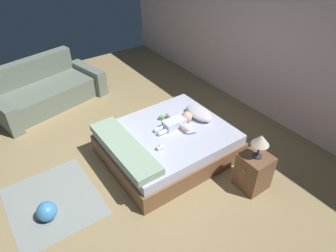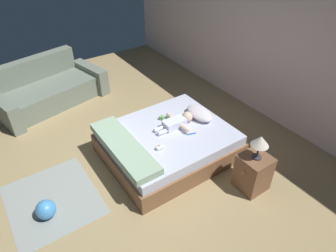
{
  "view_description": "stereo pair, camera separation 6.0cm",
  "coord_description": "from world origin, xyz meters",
  "px_view_note": "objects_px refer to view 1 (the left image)",
  "views": [
    {
      "loc": [
        2.79,
        -1.06,
        3.01
      ],
      "look_at": [
        0.03,
        0.91,
        0.53
      ],
      "focal_mm": 31.94,
      "sensor_mm": 36.0,
      "label": 1
    },
    {
      "loc": [
        2.83,
        -1.01,
        3.01
      ],
      "look_at": [
        0.03,
        0.91,
        0.53
      ],
      "focal_mm": 31.94,
      "sensor_mm": 36.0,
      "label": 2
    }
  ],
  "objects_px": {
    "nightstand": "(254,171)",
    "toy_block": "(162,118)",
    "toothbrush": "(192,133)",
    "pillow": "(199,113)",
    "toy_ball": "(47,211)",
    "baby": "(177,122)",
    "baby_bottle": "(160,147)",
    "bed": "(168,143)",
    "couch": "(46,90)",
    "lamp": "(261,141)"
  },
  "relations": [
    {
      "from": "nightstand",
      "to": "toy_block",
      "type": "xyz_separation_m",
      "value": [
        -1.45,
        -0.44,
        0.2
      ]
    },
    {
      "from": "toothbrush",
      "to": "toy_block",
      "type": "bearing_deg",
      "value": -163.85
    },
    {
      "from": "pillow",
      "to": "toy_ball",
      "type": "bearing_deg",
      "value": -86.5
    },
    {
      "from": "toothbrush",
      "to": "nightstand",
      "type": "xyz_separation_m",
      "value": [
        0.91,
        0.29,
        -0.18
      ]
    },
    {
      "from": "toy_block",
      "to": "nightstand",
      "type": "bearing_deg",
      "value": 16.97
    },
    {
      "from": "toothbrush",
      "to": "toy_ball",
      "type": "height_order",
      "value": "toothbrush"
    },
    {
      "from": "baby",
      "to": "baby_bottle",
      "type": "xyz_separation_m",
      "value": [
        0.3,
        -0.51,
        -0.03
      ]
    },
    {
      "from": "bed",
      "to": "toy_block",
      "type": "bearing_deg",
      "value": 162.22
    },
    {
      "from": "toy_ball",
      "to": "baby_bottle",
      "type": "height_order",
      "value": "baby_bottle"
    },
    {
      "from": "baby_bottle",
      "to": "baby",
      "type": "bearing_deg",
      "value": 120.26
    },
    {
      "from": "toy_ball",
      "to": "baby_bottle",
      "type": "bearing_deg",
      "value": 84.67
    },
    {
      "from": "couch",
      "to": "lamp",
      "type": "distance_m",
      "value": 4.01
    },
    {
      "from": "pillow",
      "to": "toy_ball",
      "type": "xyz_separation_m",
      "value": [
        0.15,
        -2.44,
        -0.37
      ]
    },
    {
      "from": "bed",
      "to": "baby_bottle",
      "type": "distance_m",
      "value": 0.47
    },
    {
      "from": "toy_ball",
      "to": "toy_block",
      "type": "xyz_separation_m",
      "value": [
        -0.41,
        1.93,
        0.33
      ]
    },
    {
      "from": "lamp",
      "to": "baby_bottle",
      "type": "height_order",
      "value": "lamp"
    },
    {
      "from": "bed",
      "to": "toy_ball",
      "type": "distance_m",
      "value": 1.84
    },
    {
      "from": "couch",
      "to": "lamp",
      "type": "relative_size",
      "value": 6.3
    },
    {
      "from": "pillow",
      "to": "couch",
      "type": "relative_size",
      "value": 0.24
    },
    {
      "from": "baby",
      "to": "couch",
      "type": "bearing_deg",
      "value": -154.3
    },
    {
      "from": "pillow",
      "to": "baby",
      "type": "relative_size",
      "value": 0.8
    },
    {
      "from": "couch",
      "to": "lamp",
      "type": "xyz_separation_m",
      "value": [
        3.68,
        1.53,
        0.5
      ]
    },
    {
      "from": "nightstand",
      "to": "lamp",
      "type": "height_order",
      "value": "lamp"
    },
    {
      "from": "bed",
      "to": "lamp",
      "type": "height_order",
      "value": "lamp"
    },
    {
      "from": "pillow",
      "to": "lamp",
      "type": "distance_m",
      "value": 1.22
    },
    {
      "from": "toothbrush",
      "to": "toy_block",
      "type": "height_order",
      "value": "toy_block"
    },
    {
      "from": "pillow",
      "to": "toy_ball",
      "type": "height_order",
      "value": "pillow"
    },
    {
      "from": "bed",
      "to": "toy_block",
      "type": "distance_m",
      "value": 0.4
    },
    {
      "from": "nightstand",
      "to": "toy_block",
      "type": "distance_m",
      "value": 1.53
    },
    {
      "from": "toothbrush",
      "to": "toy_ball",
      "type": "xyz_separation_m",
      "value": [
        -0.13,
        -2.09,
        -0.31
      ]
    },
    {
      "from": "toothbrush",
      "to": "bed",
      "type": "bearing_deg",
      "value": -133.6
    },
    {
      "from": "toothbrush",
      "to": "baby_bottle",
      "type": "distance_m",
      "value": 0.56
    },
    {
      "from": "pillow",
      "to": "couch",
      "type": "xyz_separation_m",
      "value": [
        -2.48,
        -1.6,
        -0.23
      ]
    },
    {
      "from": "baby",
      "to": "nightstand",
      "type": "xyz_separation_m",
      "value": [
        1.2,
        0.34,
        -0.23
      ]
    },
    {
      "from": "toy_block",
      "to": "baby_bottle",
      "type": "relative_size",
      "value": 0.93
    },
    {
      "from": "pillow",
      "to": "baby_bottle",
      "type": "bearing_deg",
      "value": -72.36
    },
    {
      "from": "baby",
      "to": "nightstand",
      "type": "distance_m",
      "value": 1.27
    },
    {
      "from": "couch",
      "to": "toy_ball",
      "type": "bearing_deg",
      "value": -17.72
    },
    {
      "from": "toy_ball",
      "to": "couch",
      "type": "bearing_deg",
      "value": 162.28
    },
    {
      "from": "baby",
      "to": "couch",
      "type": "height_order",
      "value": "couch"
    },
    {
      "from": "toy_block",
      "to": "baby_bottle",
      "type": "distance_m",
      "value": 0.68
    },
    {
      "from": "baby",
      "to": "couch",
      "type": "distance_m",
      "value": 2.76
    },
    {
      "from": "bed",
      "to": "baby",
      "type": "bearing_deg",
      "value": 102.79
    },
    {
      "from": "baby",
      "to": "baby_bottle",
      "type": "height_order",
      "value": "baby"
    },
    {
      "from": "couch",
      "to": "baby_bottle",
      "type": "height_order",
      "value": "couch"
    },
    {
      "from": "lamp",
      "to": "toy_block",
      "type": "xyz_separation_m",
      "value": [
        -1.45,
        -0.44,
        -0.31
      ]
    },
    {
      "from": "nightstand",
      "to": "lamp",
      "type": "bearing_deg",
      "value": 90.0
    },
    {
      "from": "bed",
      "to": "toothbrush",
      "type": "xyz_separation_m",
      "value": [
        0.24,
        0.25,
        0.23
      ]
    },
    {
      "from": "bed",
      "to": "baby_bottle",
      "type": "height_order",
      "value": "baby_bottle"
    },
    {
      "from": "baby",
      "to": "toothbrush",
      "type": "distance_m",
      "value": 0.3
    }
  ]
}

